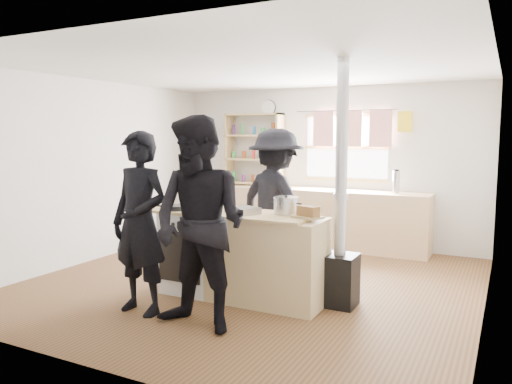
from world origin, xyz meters
The scene contains 14 objects.
ground centered at (0.00, 0.00, -0.01)m, with size 5.00×5.00×0.01m, color brown.
back_counter centered at (0.00, 2.22, 0.45)m, with size 3.40×0.55×0.90m, color tan.
shelving_unit centered at (-1.20, 2.34, 1.51)m, with size 1.00×0.28×1.20m.
thermos centered at (1.19, 2.22, 1.06)m, with size 0.10×0.10×0.33m, color silver.
cooking_island centered at (0.14, -0.55, 0.47)m, with size 1.97×0.64×0.93m.
skillet_greens centered at (-0.59, -0.70, 0.96)m, with size 0.30×0.30×0.05m.
roast_tray centered at (0.18, -0.59, 0.97)m, with size 0.40×0.35×0.07m.
stockpot_stove centered at (-0.36, -0.41, 1.02)m, with size 0.25×0.25×0.20m.
stockpot_counter centered at (0.61, -0.42, 1.02)m, with size 0.27×0.27×0.20m.
bread_board centered at (0.90, -0.56, 0.98)m, with size 0.33×0.28×0.12m.
flue_heater centered at (1.15, -0.30, 0.64)m, with size 0.35×0.35×2.50m.
person_near_left centered at (-0.53, -1.38, 0.90)m, with size 0.65×0.43×1.79m, color black.
person_near_right centered at (0.24, -1.49, 0.96)m, with size 0.94×0.73×1.92m, color black.
person_far centered at (0.07, 0.48, 0.91)m, with size 1.18×0.68×1.83m, color black.
Camera 1 is at (2.66, -5.13, 1.75)m, focal length 35.00 mm.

